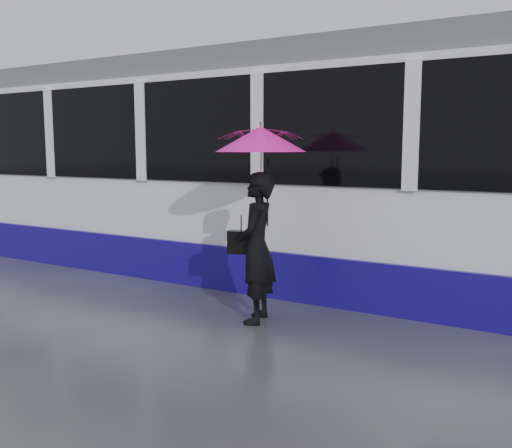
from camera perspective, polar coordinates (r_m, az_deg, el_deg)
The scene contains 6 objects.
ground at distance 7.00m, azimuth -9.09°, elevation -8.74°, with size 90.00×90.00×0.00m, color #2C2C31.
rails at distance 8.99m, azimuth 1.28°, elevation -4.93°, with size 34.00×1.51×0.02m.
tram at distance 9.30m, azimuth -3.87°, elevation 5.59°, with size 26.00×2.56×3.35m.
woman at distance 6.39m, azimuth 0.08°, elevation -2.39°, with size 0.62×0.41×1.70m, color black.
umbrella at distance 6.27m, azimuth 0.47°, elevation 6.72°, with size 1.26×1.26×1.15m.
handbag at distance 6.51m, azimuth -1.49°, elevation -1.84°, with size 0.33×0.22×0.44m.
Camera 1 is at (4.37, -5.11, 1.95)m, focal length 40.00 mm.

